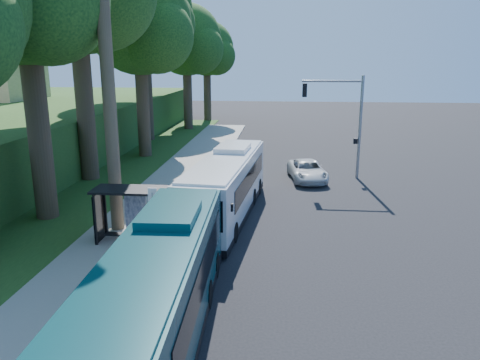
# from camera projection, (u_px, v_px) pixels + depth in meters

# --- Properties ---
(ground) EXTENTS (140.00, 140.00, 0.00)m
(ground) POSITION_uv_depth(u_px,v_px,m) (288.00, 225.00, 23.29)
(ground) COLOR black
(ground) RESTS_ON ground
(sidewalk) EXTENTS (4.50, 70.00, 0.12)m
(sidewalk) POSITION_uv_depth(u_px,v_px,m) (145.00, 220.00, 23.93)
(sidewalk) COLOR gray
(sidewalk) RESTS_ON ground
(red_curb) EXTENTS (0.25, 30.00, 0.13)m
(red_curb) POSITION_uv_depth(u_px,v_px,m) (171.00, 252.00, 19.87)
(red_curb) COLOR maroon
(red_curb) RESTS_ON ground
(grass_verge) EXTENTS (8.00, 70.00, 0.06)m
(grass_verge) POSITION_uv_depth(u_px,v_px,m) (80.00, 191.00, 29.27)
(grass_verge) COLOR #234719
(grass_verge) RESTS_ON ground
(bus_shelter) EXTENTS (3.20, 1.51, 2.55)m
(bus_shelter) POSITION_uv_depth(u_px,v_px,m) (126.00, 204.00, 20.73)
(bus_shelter) COLOR black
(bus_shelter) RESTS_ON ground
(stop_sign_pole) EXTENTS (0.35, 0.06, 3.17)m
(stop_sign_pole) POSITION_uv_depth(u_px,v_px,m) (153.00, 215.00, 18.43)
(stop_sign_pole) COLOR gray
(stop_sign_pole) RESTS_ON ground
(traffic_signal_pole) EXTENTS (4.10, 0.30, 7.00)m
(traffic_signal_pole) POSITION_uv_depth(u_px,v_px,m) (345.00, 114.00, 31.47)
(traffic_signal_pole) COLOR gray
(traffic_signal_pole) RESTS_ON ground
(tree_2) EXTENTS (8.82, 8.40, 15.12)m
(tree_2) POSITION_uv_depth(u_px,v_px,m) (140.00, 27.00, 37.12)
(tree_2) COLOR #382B1E
(tree_2) RESTS_ON ground
(tree_3) EXTENTS (10.08, 9.60, 17.28)m
(tree_3) POSITION_uv_depth(u_px,v_px,m) (144.00, 16.00, 44.63)
(tree_3) COLOR #382B1E
(tree_3) RESTS_ON ground
(tree_4) EXTENTS (8.40, 8.00, 14.14)m
(tree_4) POSITION_uv_depth(u_px,v_px,m) (187.00, 43.00, 52.68)
(tree_4) COLOR #382B1E
(tree_4) RESTS_ON ground
(tree_5) EXTENTS (7.35, 7.00, 12.86)m
(tree_5) POSITION_uv_depth(u_px,v_px,m) (207.00, 51.00, 60.50)
(tree_5) COLOR #382B1E
(tree_5) RESTS_ON ground
(white_bus) EXTENTS (3.40, 11.60, 3.41)m
(white_bus) POSITION_uv_depth(u_px,v_px,m) (226.00, 184.00, 24.48)
(white_bus) COLOR silver
(white_bus) RESTS_ON ground
(teal_bus) EXTENTS (2.85, 11.59, 3.43)m
(teal_bus) POSITION_uv_depth(u_px,v_px,m) (159.00, 289.00, 13.36)
(teal_bus) COLOR #0B373C
(teal_bus) RESTS_ON ground
(pickup) EXTENTS (2.86, 5.06, 1.33)m
(pickup) POSITION_uv_depth(u_px,v_px,m) (307.00, 170.00, 31.84)
(pickup) COLOR silver
(pickup) RESTS_ON ground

